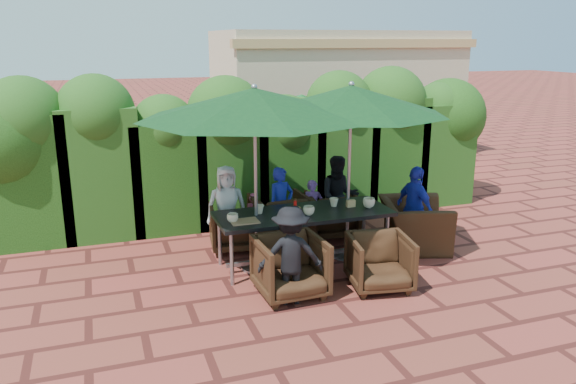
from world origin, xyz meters
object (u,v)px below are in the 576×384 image
object	(u,v)px
chair_far_left	(235,225)
chair_near_left	(290,264)
chair_near_right	(380,260)
umbrella_left	(254,104)
chair_far_right	(332,212)
chair_far_mid	(280,217)
dining_table	(304,217)
umbrella_right	(351,100)
chair_end_right	(415,217)

from	to	relation	value
chair_far_left	chair_near_left	distance (m)	1.76
chair_far_left	chair_near_right	world-z (taller)	chair_near_right
umbrella_left	chair_far_right	world-z (taller)	umbrella_left
chair_far_mid	dining_table	bearing A→B (deg)	90.54
umbrella_right	chair_near_right	world-z (taller)	umbrella_right
umbrella_right	chair_far_mid	distance (m)	2.10
dining_table	chair_far_right	size ratio (longest dim) A/B	3.11
umbrella_left	chair_near_left	distance (m)	2.05
dining_table	umbrella_left	bearing A→B (deg)	173.35
dining_table	chair_end_right	size ratio (longest dim) A/B	2.24
umbrella_right	chair_end_right	bearing A→B (deg)	0.96
chair_near_left	chair_end_right	bearing A→B (deg)	20.67
chair_near_right	chair_far_mid	bearing A→B (deg)	118.79
umbrella_left	umbrella_right	xyz separation A→B (m)	(1.33, 0.00, -0.00)
chair_far_right	umbrella_left	bearing A→B (deg)	38.95
chair_far_mid	chair_end_right	size ratio (longest dim) A/B	0.79
chair_far_mid	chair_near_left	bearing A→B (deg)	73.69
chair_near_right	chair_far_left	bearing A→B (deg)	135.23
umbrella_left	chair_near_right	size ratio (longest dim) A/B	4.02
dining_table	umbrella_right	xyz separation A→B (m)	(0.69, 0.08, 1.54)
chair_far_mid	chair_far_right	bearing A→B (deg)	-178.52
chair_far_mid	chair_near_left	world-z (taller)	chair_far_mid
chair_end_right	chair_near_left	bearing A→B (deg)	130.73
dining_table	umbrella_left	size ratio (longest dim) A/B	0.79
umbrella_left	chair_end_right	size ratio (longest dim) A/B	2.82
chair_far_mid	chair_near_left	size ratio (longest dim) A/B	1.04
dining_table	chair_far_left	size ratio (longest dim) A/B	3.20
umbrella_left	umbrella_right	distance (m)	1.33
umbrella_left	chair_end_right	distance (m)	3.00
umbrella_right	chair_near_left	distance (m)	2.36
umbrella_left	chair_near_right	xyz separation A→B (m)	(1.26, -1.10, -1.84)
chair_far_right	chair_far_mid	bearing A→B (deg)	11.80
chair_far_left	chair_near_right	distance (m)	2.34
chair_far_right	chair_near_right	size ratio (longest dim) A/B	1.03
dining_table	chair_near_left	world-z (taller)	chair_near_left
chair_end_right	umbrella_right	bearing A→B (deg)	108.97
umbrella_right	dining_table	bearing A→B (deg)	-173.47
dining_table	umbrella_right	bearing A→B (deg)	6.53
chair_near_left	chair_near_right	xyz separation A→B (m)	(1.11, -0.17, -0.03)
chair_far_mid	chair_far_left	bearing A→B (deg)	-1.45
chair_near_left	chair_end_right	size ratio (longest dim) A/B	0.76
dining_table	umbrella_left	distance (m)	1.67
dining_table	chair_far_mid	world-z (taller)	chair_far_mid
chair_far_mid	chair_near_left	distance (m)	1.80
umbrella_right	chair_far_left	size ratio (longest dim) A/B	3.52
umbrella_right	chair_far_right	xyz separation A→B (m)	(0.14, 0.86, -1.83)
dining_table	chair_near_right	world-z (taller)	dining_table
dining_table	chair_near_right	bearing A→B (deg)	-58.85
chair_end_right	dining_table	bearing A→B (deg)	111.13
chair_near_left	dining_table	bearing A→B (deg)	58.20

